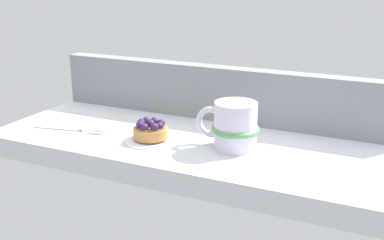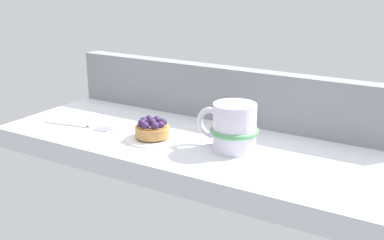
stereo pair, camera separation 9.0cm
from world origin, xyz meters
The scene contains 6 objects.
ground_plane centered at (0.00, 0.00, -2.09)cm, with size 79.06×31.74×4.19cm, color silver.
window_rail_back centered at (0.00, 13.93, 5.87)cm, with size 77.48×3.88×11.75cm, color gray.
dessert_plate centered at (-6.87, -4.64, 0.32)cm, with size 10.45×10.45×0.69cm.
raspberry_tart centered at (-6.87, -4.65, 2.24)cm, with size 6.75×6.75×3.62cm.
coffee_mug centered at (8.97, -1.50, 4.32)cm, with size 12.39×9.04×8.82cm.
dessert_fork centered at (-24.90, -6.34, 0.30)cm, with size 16.09×4.64×0.60cm.
Camera 2 is at (45.16, -76.23, 32.22)cm, focal length 44.89 mm.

